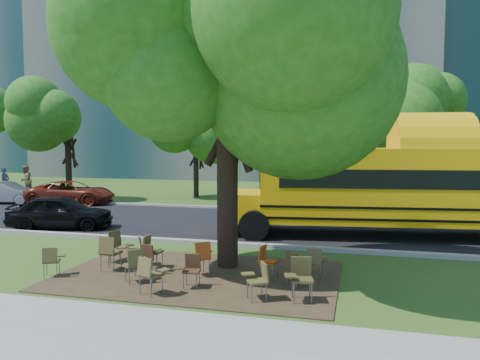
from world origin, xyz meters
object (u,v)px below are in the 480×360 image
(school_bus, at_px, (425,186))
(chair_2, at_px, (136,262))
(chair_6, at_px, (259,277))
(chair_14, at_px, (300,274))
(chair_5, at_px, (191,267))
(chair_9, at_px, (136,247))
(chair_8, at_px, (112,243))
(chair_13, at_px, (316,260))
(bg_car_silver, at_px, (6,193))
(chair_1, at_px, (111,250))
(pedestrian_a, at_px, (5,182))
(chair_7, at_px, (296,266))
(main_tree, at_px, (227,39))
(chair_3, at_px, (144,257))
(pedestrian_b, at_px, (26,180))
(bg_car_red, at_px, (71,193))
(chair_4, at_px, (150,272))
(chair_10, at_px, (151,249))
(chair_0, at_px, (52,259))
(chair_11, at_px, (202,255))
(chair_12, at_px, (267,259))
(black_car, at_px, (61,212))

(school_bus, bearing_deg, chair_2, -141.82)
(chair_6, height_order, chair_14, chair_14)
(chair_5, distance_m, chair_9, 2.61)
(chair_8, bearing_deg, chair_13, -74.37)
(bg_car_silver, bearing_deg, chair_1, -144.59)
(chair_14, height_order, pedestrian_a, pedestrian_a)
(chair_7, bearing_deg, chair_14, -35.46)
(main_tree, distance_m, chair_3, 6.03)
(chair_6, height_order, pedestrian_b, pedestrian_b)
(chair_8, xyz_separation_m, chair_9, (0.78, -0.10, -0.06))
(chair_13, relative_size, chair_14, 0.83)
(bg_car_silver, height_order, pedestrian_a, pedestrian_a)
(chair_14, bearing_deg, chair_7, -89.38)
(bg_car_silver, distance_m, bg_car_red, 3.71)
(main_tree, xyz_separation_m, chair_1, (-2.82, -1.24, -5.49))
(main_tree, height_order, chair_4, main_tree)
(chair_8, height_order, chair_10, chair_8)
(chair_3, relative_size, bg_car_silver, 0.21)
(chair_9, xyz_separation_m, chair_14, (4.73, -1.76, 0.06))
(chair_0, distance_m, chair_13, 6.59)
(school_bus, xyz_separation_m, chair_11, (-6.03, -6.51, -1.28))
(chair_1, distance_m, chair_5, 2.61)
(chair_2, distance_m, chair_9, 1.65)
(main_tree, bearing_deg, pedestrian_b, 142.15)
(chair_14, xyz_separation_m, bg_car_silver, (-17.76, 11.85, 0.03))
(chair_0, bearing_deg, chair_6, -28.69)
(chair_1, bearing_deg, chair_11, 5.66)
(chair_8, height_order, chair_11, chair_8)
(main_tree, relative_size, pedestrian_b, 5.01)
(chair_13, distance_m, chair_14, 1.74)
(chair_12, bearing_deg, chair_0, -67.02)
(chair_8, height_order, bg_car_silver, bg_car_silver)
(chair_13, bearing_deg, chair_4, -141.70)
(chair_1, xyz_separation_m, chair_7, (4.86, -0.13, -0.07))
(main_tree, bearing_deg, chair_2, -131.03)
(chair_4, relative_size, chair_8, 0.95)
(chair_14, height_order, black_car, black_car)
(main_tree, xyz_separation_m, school_bus, (5.66, 5.47, -4.24))
(black_car, bearing_deg, pedestrian_b, 29.14)
(chair_6, relative_size, black_car, 0.21)
(chair_7, distance_m, chair_9, 4.59)
(main_tree, height_order, chair_9, main_tree)
(chair_14, distance_m, bg_car_red, 18.89)
(chair_14, bearing_deg, chair_3, -25.59)
(chair_5, distance_m, chair_11, 0.94)
(chair_3, height_order, chair_4, chair_4)
(chair_12, bearing_deg, pedestrian_a, -114.42)
(chair_3, bearing_deg, chair_1, 3.11)
(chair_5, height_order, chair_8, chair_8)
(chair_2, relative_size, pedestrian_b, 0.44)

